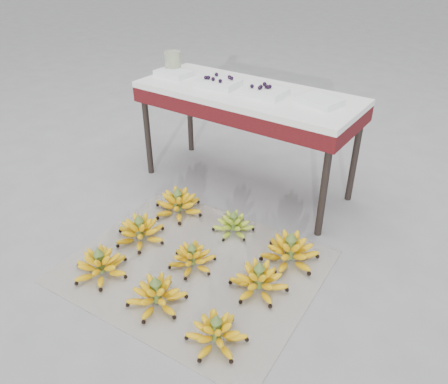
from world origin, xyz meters
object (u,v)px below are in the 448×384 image
Objects in this scene: bunch_mid_left at (140,231)px; vendor_table at (247,102)px; bunch_back_left at (178,204)px; glass_jar at (173,62)px; newspaper_mat at (195,266)px; tray_far_right at (320,101)px; tray_left at (218,83)px; bunch_mid_right at (259,280)px; bunch_back_right at (290,251)px; bunch_mid_center at (192,258)px; bunch_front_right at (217,333)px; tray_right at (264,92)px; bunch_front_left at (101,265)px; bunch_front_center at (157,295)px; tray_far_left at (174,73)px; bunch_back_center at (233,225)px.

vendor_table is (0.14, 0.87, 0.54)m from bunch_mid_left.
bunch_back_left is 1.01m from glass_jar.
tray_far_right is (0.23, 0.90, 0.69)m from newspaper_mat.
bunch_back_left is at bearing -50.01° from glass_jar.
tray_left reaches higher than vendor_table.
glass_jar is (-1.24, 0.87, 0.68)m from bunch_mid_right.
bunch_back_right is 1.00m from vendor_table.
bunch_mid_right reaches higher than bunch_mid_center.
bunch_mid_right is 1.07m from tray_far_right.
bunch_front_right is 1.10× the size of tray_right.
tray_right reaches higher than vendor_table.
bunch_front_left is 0.38m from bunch_front_center.
tray_right is at bearing 77.25° from bunch_front_center.
glass_jar is at bearing 170.25° from tray_left.
vendor_table is at bearing 77.64° from bunch_back_left.
glass_jar is at bearing 132.78° from bunch_mid_right.
glass_jar reaches higher than bunch_front_right.
bunch_back_right is at bearing 86.02° from bunch_front_right.
bunch_back_right is 1.46m from tray_far_left.
newspaper_mat is 3.79× the size of bunch_mid_center.
bunch_front_center is 1.28× the size of bunch_front_right.
tray_left reaches higher than newspaper_mat.
bunch_mid_right reaches higher than bunch_back_center.
bunch_back_center is 0.78m from vendor_table.
tray_left reaches higher than bunch_mid_left.
bunch_mid_right is (0.76, 0.04, -0.00)m from bunch_mid_left.
bunch_mid_center is 1.24× the size of tray_far_right.
tray_far_left is at bearing 146.21° from bunch_back_right.
tray_right is (0.28, 0.51, 0.63)m from bunch_back_left.
tray_far_left is (-0.81, 0.48, 0.64)m from bunch_back_center.
bunch_mid_center is 1.06m from vendor_table.
bunch_mid_left is at bearing -153.51° from bunch_back_center.
bunch_back_center is 0.21× the size of vendor_table.
bunch_front_left is 0.78m from bunch_back_center.
bunch_mid_center is at bearing -143.07° from newspaper_mat.
tray_right reaches higher than bunch_front_center.
bunch_back_right is at bearing -74.11° from tray_far_right.
bunch_mid_left is 0.76m from bunch_mid_right.
bunch_back_center is at bearing -31.92° from glass_jar.
bunch_front_center is 1.08× the size of bunch_mid_center.
newspaper_mat is 0.39m from bunch_mid_left.
tray_right reaches higher than bunch_back_center.
bunch_back_right is (0.78, 0.32, 0.00)m from bunch_mid_left.
tray_right is at bearing 108.33° from bunch_mid_right.
tray_right is at bearing 97.36° from newspaper_mat.
bunch_front_right is 1.99× the size of glass_jar.
bunch_back_left is at bearing -105.26° from vendor_table.
bunch_back_center is 0.83× the size of bunch_back_right.
tray_far_right is at bearing 7.95° from tray_right.
tray_far_right reaches higher than vendor_table.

